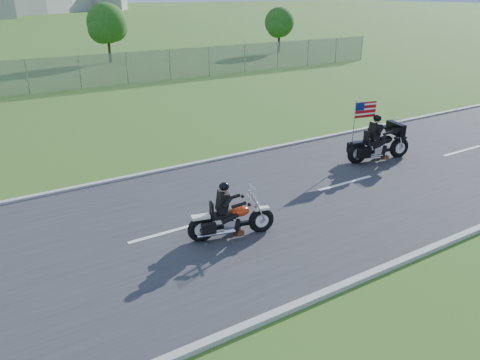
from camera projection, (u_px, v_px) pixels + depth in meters
ground at (237, 214)px, 12.76m from camera, size 420.00×420.00×0.00m
road at (237, 214)px, 12.75m from camera, size 120.00×8.00×0.04m
curb_north at (175, 168)px, 15.92m from camera, size 120.00×0.18×0.12m
curb_south at (341, 287)px, 9.56m from camera, size 120.00×0.18×0.12m
tree_fence_near at (107, 25)px, 38.19m from camera, size 3.52×3.28×4.75m
tree_fence_far at (279, 24)px, 44.58m from camera, size 3.08×2.87×4.20m
motorcycle_lead at (230, 220)px, 11.40m from camera, size 2.19×0.88×1.49m
motorcycle_follow at (379, 145)px, 16.52m from camera, size 2.54×1.03×2.13m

